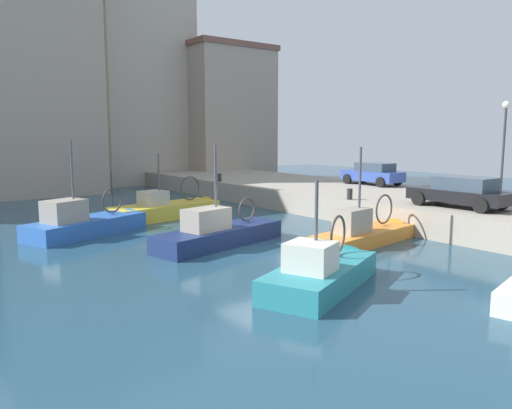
% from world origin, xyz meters
% --- Properties ---
extents(water_surface, '(80.00, 80.00, 0.00)m').
position_xyz_m(water_surface, '(0.00, 0.00, 0.00)').
color(water_surface, navy).
rests_on(water_surface, ground).
extents(quay_wall, '(9.00, 56.00, 1.20)m').
position_xyz_m(quay_wall, '(11.50, 0.00, 0.60)').
color(quay_wall, '#9E9384').
rests_on(quay_wall, ground).
extents(fishing_boat_yellow, '(6.99, 2.83, 4.36)m').
position_xyz_m(fishing_boat_yellow, '(1.05, 9.07, 0.09)').
color(fishing_boat_yellow, gold).
rests_on(fishing_boat_yellow, ground).
extents(fishing_boat_teal, '(5.81, 3.80, 4.02)m').
position_xyz_m(fishing_boat_teal, '(-1.03, -4.74, 0.12)').
color(fishing_boat_teal, teal).
rests_on(fishing_boat_teal, ground).
extents(fishing_boat_orange, '(6.16, 2.38, 4.69)m').
position_xyz_m(fishing_boat_orange, '(4.64, -1.59, 0.14)').
color(fishing_boat_orange, orange).
rests_on(fishing_boat_orange, ground).
extents(fishing_boat_navy, '(6.91, 3.03, 4.80)m').
position_xyz_m(fishing_boat_navy, '(-0.34, 1.72, 0.14)').
color(fishing_boat_navy, navy).
rests_on(fishing_boat_navy, ground).
extents(fishing_boat_blue, '(6.47, 3.92, 5.06)m').
position_xyz_m(fishing_boat_blue, '(-3.92, 7.15, 0.14)').
color(fishing_boat_blue, '#2D60B7').
rests_on(fishing_boat_blue, ground).
extents(parked_car_black, '(2.02, 4.39, 1.38)m').
position_xyz_m(parked_car_black, '(9.22, -2.88, 1.91)').
color(parked_car_black, black).
rests_on(parked_car_black, quay_wall).
extents(parked_car_blue, '(1.88, 4.13, 1.43)m').
position_xyz_m(parked_car_blue, '(14.05, 6.15, 1.93)').
color(parked_car_blue, '#334C9E').
rests_on(parked_car_blue, quay_wall).
extents(mooring_bollard_mid, '(0.28, 0.28, 0.55)m').
position_xyz_m(mooring_bollard_mid, '(7.35, 2.00, 1.48)').
color(mooring_bollard_mid, '#2D2D33').
rests_on(mooring_bollard_mid, quay_wall).
extents(mooring_bollard_north, '(0.28, 0.28, 0.55)m').
position_xyz_m(mooring_bollard_north, '(7.35, 14.00, 1.48)').
color(mooring_bollard_north, '#2D2D33').
rests_on(mooring_bollard_north, quay_wall).
extents(quay_streetlamp, '(0.36, 0.36, 4.83)m').
position_xyz_m(quay_streetlamp, '(13.00, -2.73, 4.45)').
color(quay_streetlamp, '#38383D').
rests_on(quay_streetlamp, quay_wall).
extents(waterfront_building_west_mid, '(8.44, 6.67, 12.73)m').
position_xyz_m(waterfront_building_west_mid, '(15.44, 25.64, 6.39)').
color(waterfront_building_west_mid, '#A39384').
rests_on(waterfront_building_west_mid, ground).
extents(waterfront_building_east_mid, '(7.97, 7.36, 23.37)m').
position_xyz_m(waterfront_building_east_mid, '(-1.48, 24.92, 11.70)').
color(waterfront_building_east_mid, '#A39384').
rests_on(waterfront_building_east_mid, ground).
extents(waterfront_building_east, '(8.74, 7.38, 18.19)m').
position_xyz_m(waterfront_building_east, '(8.26, 28.94, 9.11)').
color(waterfront_building_east, '#B2A899').
rests_on(waterfront_building_east, ground).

